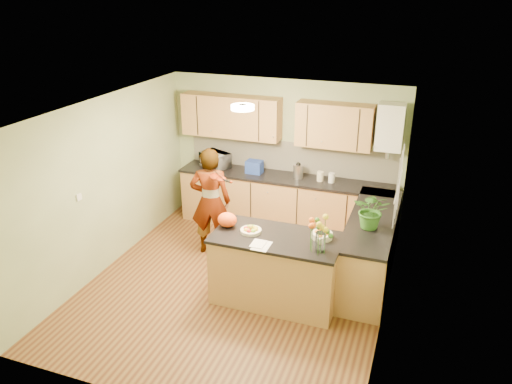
% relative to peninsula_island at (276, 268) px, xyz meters
% --- Properties ---
extents(floor, '(4.50, 4.50, 0.00)m').
position_rel_peninsula_island_xyz_m(floor, '(-0.61, 0.13, -0.47)').
color(floor, '#522B17').
rests_on(floor, ground).
extents(ceiling, '(4.00, 4.50, 0.02)m').
position_rel_peninsula_island_xyz_m(ceiling, '(-0.61, 0.13, 2.03)').
color(ceiling, silver).
rests_on(ceiling, wall_back).
extents(wall_back, '(4.00, 0.02, 2.50)m').
position_rel_peninsula_island_xyz_m(wall_back, '(-0.61, 2.38, 0.78)').
color(wall_back, gray).
rests_on(wall_back, floor).
extents(wall_front, '(4.00, 0.02, 2.50)m').
position_rel_peninsula_island_xyz_m(wall_front, '(-0.61, -2.12, 0.78)').
color(wall_front, gray).
rests_on(wall_front, floor).
extents(wall_left, '(0.02, 4.50, 2.50)m').
position_rel_peninsula_island_xyz_m(wall_left, '(-2.61, 0.13, 0.78)').
color(wall_left, gray).
rests_on(wall_left, floor).
extents(wall_right, '(0.02, 4.50, 2.50)m').
position_rel_peninsula_island_xyz_m(wall_right, '(1.39, 0.13, 0.78)').
color(wall_right, gray).
rests_on(wall_right, floor).
extents(back_counter, '(3.64, 0.62, 0.94)m').
position_rel_peninsula_island_xyz_m(back_counter, '(-0.51, 2.08, -0.00)').
color(back_counter, '#AF7846').
rests_on(back_counter, floor).
extents(right_counter, '(0.62, 2.24, 0.94)m').
position_rel_peninsula_island_xyz_m(right_counter, '(1.09, 0.98, -0.00)').
color(right_counter, '#AF7846').
rests_on(right_counter, floor).
extents(splashback, '(3.60, 0.02, 0.52)m').
position_rel_peninsula_island_xyz_m(splashback, '(-0.51, 2.36, 0.73)').
color(splashback, silver).
rests_on(splashback, back_counter).
extents(upper_cabinets, '(3.20, 0.34, 0.70)m').
position_rel_peninsula_island_xyz_m(upper_cabinets, '(-0.79, 2.21, 1.38)').
color(upper_cabinets, '#AF7846').
rests_on(upper_cabinets, wall_back).
extents(boiler, '(0.40, 0.30, 0.86)m').
position_rel_peninsula_island_xyz_m(boiler, '(1.09, 2.22, 1.42)').
color(boiler, white).
rests_on(boiler, wall_back).
extents(window_right, '(0.01, 1.30, 1.05)m').
position_rel_peninsula_island_xyz_m(window_right, '(1.38, 0.73, 1.08)').
color(window_right, white).
rests_on(window_right, wall_right).
extents(light_switch, '(0.02, 0.09, 0.09)m').
position_rel_peninsula_island_xyz_m(light_switch, '(-2.60, -0.47, 0.83)').
color(light_switch, white).
rests_on(light_switch, wall_left).
extents(ceiling_lamp, '(0.30, 0.30, 0.07)m').
position_rel_peninsula_island_xyz_m(ceiling_lamp, '(-0.61, 0.43, 1.99)').
color(ceiling_lamp, '#FFEABF').
rests_on(ceiling_lamp, ceiling).
extents(peninsula_island, '(1.64, 0.84, 0.94)m').
position_rel_peninsula_island_xyz_m(peninsula_island, '(0.00, 0.00, 0.00)').
color(peninsula_island, '#AF7846').
rests_on(peninsula_island, floor).
extents(fruit_dish, '(0.27, 0.27, 0.10)m').
position_rel_peninsula_island_xyz_m(fruit_dish, '(-0.35, 0.00, 0.51)').
color(fruit_dish, beige).
rests_on(fruit_dish, peninsula_island).
extents(orange_bowl, '(0.26, 0.26, 0.15)m').
position_rel_peninsula_island_xyz_m(orange_bowl, '(0.55, 0.15, 0.53)').
color(orange_bowl, beige).
rests_on(orange_bowl, peninsula_island).
extents(flower_vase, '(0.29, 0.29, 0.54)m').
position_rel_peninsula_island_xyz_m(flower_vase, '(0.60, -0.18, 0.83)').
color(flower_vase, silver).
rests_on(flower_vase, peninsula_island).
extents(orange_bag, '(0.30, 0.27, 0.20)m').
position_rel_peninsula_island_xyz_m(orange_bag, '(-0.70, 0.05, 0.57)').
color(orange_bag, '#FF4F15').
rests_on(orange_bag, peninsula_island).
extents(papers, '(0.20, 0.28, 0.01)m').
position_rel_peninsula_island_xyz_m(papers, '(-0.10, -0.30, 0.48)').
color(papers, white).
rests_on(papers, peninsula_island).
extents(violinist, '(0.71, 0.56, 1.70)m').
position_rel_peninsula_island_xyz_m(violinist, '(-1.34, 0.91, 0.38)').
color(violinist, '#E5AF8C').
rests_on(violinist, floor).
extents(violin, '(0.60, 0.52, 0.15)m').
position_rel_peninsula_island_xyz_m(violin, '(-1.14, 0.69, 0.89)').
color(violin, '#531A05').
rests_on(violin, violinist).
extents(microwave, '(0.59, 0.51, 0.27)m').
position_rel_peninsula_island_xyz_m(microwave, '(-1.79, 2.10, 0.60)').
color(microwave, white).
rests_on(microwave, back_counter).
extents(blue_box, '(0.28, 0.21, 0.21)m').
position_rel_peninsula_island_xyz_m(blue_box, '(-1.05, 2.08, 0.57)').
color(blue_box, '#203A95').
rests_on(blue_box, back_counter).
extents(kettle, '(0.16, 0.16, 0.31)m').
position_rel_peninsula_island_xyz_m(kettle, '(-0.30, 2.10, 0.59)').
color(kettle, silver).
rests_on(kettle, back_counter).
extents(jar_cream, '(0.11, 0.11, 0.16)m').
position_rel_peninsula_island_xyz_m(jar_cream, '(0.08, 2.08, 0.55)').
color(jar_cream, beige).
rests_on(jar_cream, back_counter).
extents(jar_white, '(0.13, 0.13, 0.16)m').
position_rel_peninsula_island_xyz_m(jar_white, '(0.27, 2.08, 0.55)').
color(jar_white, white).
rests_on(jar_white, back_counter).
extents(potted_plant, '(0.47, 0.41, 0.51)m').
position_rel_peninsula_island_xyz_m(potted_plant, '(1.09, 0.65, 0.72)').
color(potted_plant, '#346F25').
rests_on(potted_plant, right_counter).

